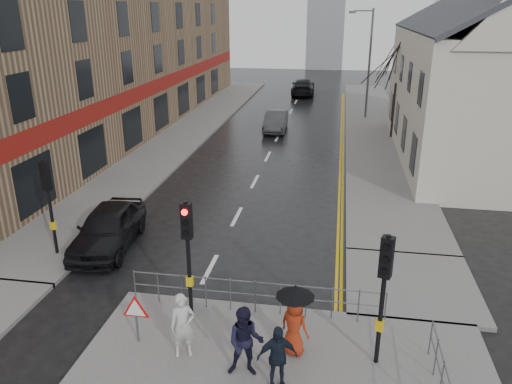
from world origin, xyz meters
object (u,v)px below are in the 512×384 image
(pedestrian_a, at_px, (183,325))
(car_parked, at_px, (108,228))
(pedestrian_b, at_px, (246,342))
(car_mid, at_px, (276,121))
(pedestrian_with_umbrella, at_px, (295,315))
(pedestrian_d, at_px, (277,357))

(pedestrian_a, relative_size, car_parked, 0.37)
(pedestrian_b, relative_size, car_mid, 0.42)
(pedestrian_with_umbrella, height_order, car_mid, pedestrian_with_umbrella)
(pedestrian_a, bearing_deg, car_mid, 71.34)
(car_mid, bearing_deg, pedestrian_a, -89.56)
(pedestrian_d, relative_size, car_mid, 0.38)
(car_mid, bearing_deg, pedestrian_d, -84.21)
(pedestrian_b, xyz_separation_m, car_mid, (-2.53, 24.91, -0.34))
(pedestrian_with_umbrella, xyz_separation_m, pedestrian_d, (-0.27, -1.24, -0.29))
(pedestrian_b, height_order, car_parked, pedestrian_b)
(pedestrian_b, bearing_deg, pedestrian_d, -25.86)
(pedestrian_b, distance_m, pedestrian_d, 0.82)
(pedestrian_b, distance_m, pedestrian_with_umbrella, 1.42)
(pedestrian_a, xyz_separation_m, pedestrian_with_umbrella, (2.67, 0.53, 0.24))
(car_parked, bearing_deg, pedestrian_with_umbrella, -40.07)
(pedestrian_b, height_order, pedestrian_with_umbrella, pedestrian_with_umbrella)
(pedestrian_a, xyz_separation_m, car_mid, (-0.90, 24.48, -0.30))
(car_mid, bearing_deg, pedestrian_with_umbrella, -83.20)
(pedestrian_b, xyz_separation_m, pedestrian_with_umbrella, (1.03, 0.95, 0.19))
(pedestrian_b, bearing_deg, pedestrian_with_umbrella, 37.26)
(pedestrian_with_umbrella, relative_size, pedestrian_d, 1.20)
(pedestrian_a, relative_size, pedestrian_b, 0.95)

